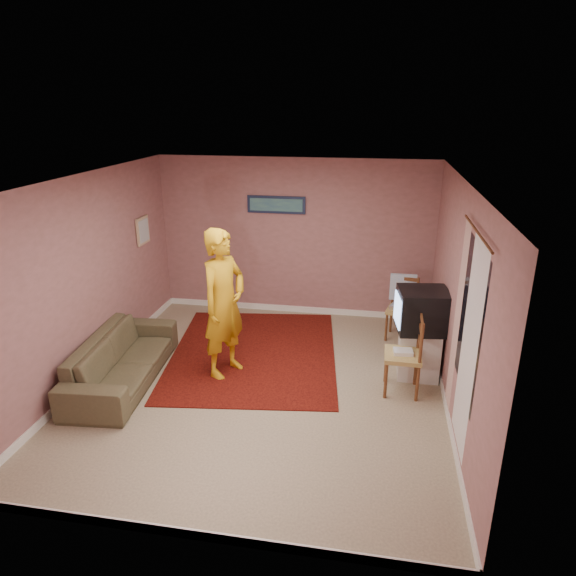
% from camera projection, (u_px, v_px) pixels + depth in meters
% --- Properties ---
extents(ground, '(5.00, 5.00, 0.00)m').
position_uv_depth(ground, '(263.00, 385.00, 6.55)').
color(ground, tan).
rests_on(ground, ground).
extents(wall_back, '(4.50, 0.02, 2.60)m').
position_uv_depth(wall_back, '(295.00, 238.00, 8.42)').
color(wall_back, '#A66D71').
rests_on(wall_back, ground).
extents(wall_front, '(4.50, 0.02, 2.60)m').
position_uv_depth(wall_front, '(186.00, 405.00, 3.79)').
color(wall_front, '#A66D71').
rests_on(wall_front, ground).
extents(wall_left, '(0.02, 5.00, 2.60)m').
position_uv_depth(wall_left, '(87.00, 279.00, 6.47)').
color(wall_left, '#A66D71').
rests_on(wall_left, ground).
extents(wall_right, '(0.02, 5.00, 2.60)m').
position_uv_depth(wall_right, '(457.00, 302.00, 5.74)').
color(wall_right, '#A66D71').
rests_on(wall_right, ground).
extents(ceiling, '(4.50, 5.00, 0.02)m').
position_uv_depth(ceiling, '(259.00, 180.00, 5.66)').
color(ceiling, silver).
rests_on(ceiling, wall_back).
extents(baseboard_back, '(4.50, 0.02, 0.10)m').
position_uv_depth(baseboard_back, '(294.00, 309.00, 8.84)').
color(baseboard_back, white).
rests_on(baseboard_back, ground).
extents(baseboard_front, '(4.50, 0.02, 0.10)m').
position_uv_depth(baseboard_front, '(197.00, 535.00, 4.23)').
color(baseboard_front, white).
rests_on(baseboard_front, ground).
extents(baseboard_left, '(0.02, 5.00, 0.10)m').
position_uv_depth(baseboard_left, '(100.00, 367.00, 6.90)').
color(baseboard_left, white).
rests_on(baseboard_left, ground).
extents(baseboard_right, '(0.02, 5.00, 0.10)m').
position_uv_depth(baseboard_right, '(444.00, 399.00, 6.17)').
color(baseboard_right, white).
rests_on(baseboard_right, ground).
extents(window, '(0.01, 1.10, 1.50)m').
position_uv_depth(window, '(471.00, 322.00, 4.86)').
color(window, black).
rests_on(window, wall_right).
extents(curtain_sheer, '(0.01, 0.75, 2.10)m').
position_uv_depth(curtain_sheer, '(469.00, 348.00, 4.79)').
color(curtain_sheer, white).
rests_on(curtain_sheer, wall_right).
extents(curtain_floral, '(0.01, 0.35, 2.10)m').
position_uv_depth(curtain_floral, '(457.00, 318.00, 5.44)').
color(curtain_floral, beige).
rests_on(curtain_floral, wall_right).
extents(curtain_rod, '(0.02, 1.40, 0.02)m').
position_uv_depth(curtain_rod, '(477.00, 232.00, 4.57)').
color(curtain_rod, brown).
rests_on(curtain_rod, wall_right).
extents(picture_back, '(0.95, 0.04, 0.28)m').
position_uv_depth(picture_back, '(276.00, 205.00, 8.25)').
color(picture_back, '#151E3A').
rests_on(picture_back, wall_back).
extents(picture_left, '(0.04, 0.38, 0.42)m').
position_uv_depth(picture_left, '(143.00, 231.00, 7.86)').
color(picture_left, tan).
rests_on(picture_left, wall_left).
extents(area_rug, '(2.65, 3.15, 0.02)m').
position_uv_depth(area_rug, '(254.00, 353.00, 7.38)').
color(area_rug, black).
rests_on(area_rug, ground).
extents(tv_cabinet, '(0.52, 0.47, 0.66)m').
position_uv_depth(tv_cabinet, '(418.00, 353.00, 6.69)').
color(tv_cabinet, silver).
rests_on(tv_cabinet, ground).
extents(crt_tv, '(0.69, 0.63, 0.54)m').
position_uv_depth(crt_tv, '(422.00, 310.00, 6.49)').
color(crt_tv, black).
rests_on(crt_tv, tv_cabinet).
extents(chair_a, '(0.50, 0.49, 0.51)m').
position_uv_depth(chair_a, '(402.00, 303.00, 7.67)').
color(chair_a, tan).
rests_on(chair_a, ground).
extents(dvd_player, '(0.39, 0.33, 0.06)m').
position_uv_depth(dvd_player, '(402.00, 307.00, 7.69)').
color(dvd_player, '#BABAC0').
rests_on(dvd_player, chair_a).
extents(blue_throw, '(0.39, 0.05, 0.41)m').
position_uv_depth(blue_throw, '(403.00, 287.00, 7.78)').
color(blue_throw, '#8FBBEA').
rests_on(blue_throw, chair_a).
extents(chair_b, '(0.44, 0.47, 0.55)m').
position_uv_depth(chair_b, '(404.00, 346.00, 6.22)').
color(chair_b, tan).
rests_on(chair_b, ground).
extents(game_console, '(0.24, 0.19, 0.05)m').
position_uv_depth(game_console, '(403.00, 352.00, 6.24)').
color(game_console, silver).
rests_on(game_console, chair_b).
extents(sofa, '(0.99, 2.16, 0.61)m').
position_uv_depth(sofa, '(122.00, 359.00, 6.57)').
color(sofa, brown).
rests_on(sofa, ground).
extents(person, '(0.73, 0.85, 1.97)m').
position_uv_depth(person, '(224.00, 304.00, 6.55)').
color(person, '#C68E12').
rests_on(person, ground).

